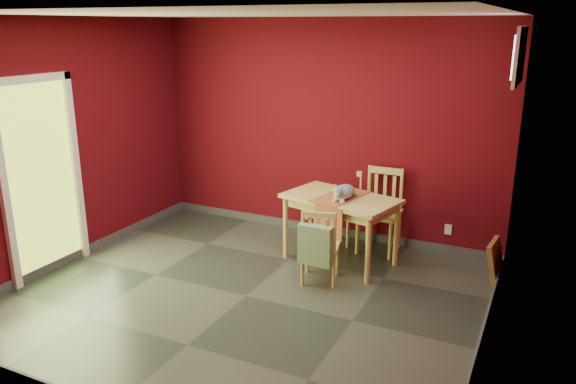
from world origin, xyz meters
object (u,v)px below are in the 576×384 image
at_px(chair_far_left, 343,205).
at_px(tote_bag, 315,245).
at_px(dining_table, 341,205).
at_px(picture_frame, 495,260).
at_px(chair_near, 320,245).
at_px(cat, 344,189).
at_px(chair_far_right, 381,210).

relative_size(chair_far_left, tote_bag, 1.82).
bearing_deg(dining_table, picture_frame, 9.40).
xyz_separation_m(dining_table, tote_bag, (0.04, -0.80, -0.18)).
height_order(dining_table, picture_frame, dining_table).
bearing_deg(picture_frame, chair_near, -152.08).
bearing_deg(dining_table, chair_far_left, 108.04).
bearing_deg(tote_bag, chair_far_left, 99.80).
bearing_deg(chair_far_left, dining_table, -71.96).
relative_size(chair_far_left, picture_frame, 2.03).
bearing_deg(tote_bag, dining_table, 92.62).
bearing_deg(cat, dining_table, 166.35).
distance_m(tote_bag, cat, 0.85).
xyz_separation_m(dining_table, picture_frame, (1.66, 0.27, -0.46)).
height_order(chair_far_left, picture_frame, chair_far_left).
relative_size(chair_far_right, chair_near, 1.21).
height_order(chair_far_left, chair_far_right, chair_far_right).
height_order(chair_far_right, chair_near, chair_far_right).
height_order(chair_far_left, chair_near, chair_far_left).
relative_size(chair_far_right, picture_frame, 2.28).
bearing_deg(tote_bag, chair_far_right, 78.46).
bearing_deg(dining_table, chair_near, -89.50).
distance_m(dining_table, tote_bag, 0.82).
distance_m(chair_far_right, chair_near, 1.18).
bearing_deg(cat, tote_bag, -64.10).
height_order(chair_far_left, tote_bag, chair_far_left).
bearing_deg(dining_table, tote_bag, -87.38).
relative_size(dining_table, chair_far_right, 1.38).
xyz_separation_m(chair_near, picture_frame, (1.65, 0.88, -0.21)).
height_order(chair_far_right, cat, chair_far_right).
bearing_deg(picture_frame, tote_bag, -146.42).
distance_m(dining_table, chair_far_right, 0.64).
distance_m(chair_far_left, picture_frame, 1.93).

